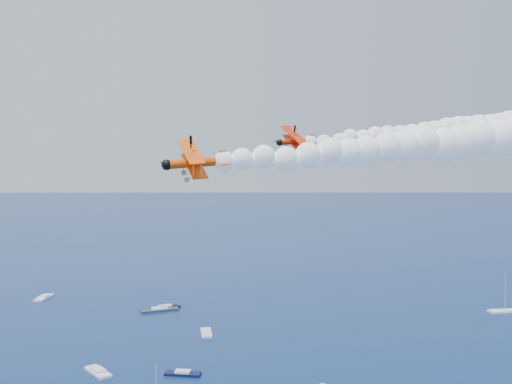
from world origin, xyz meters
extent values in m
cube|color=white|center=(124.35, 132.04, 0.35)|extent=(12.75, 4.62, 0.70)
cube|color=white|center=(-44.53, 194.79, 0.35)|extent=(7.29, 12.38, 0.70)
cube|color=silver|center=(12.14, 130.08, 0.35)|extent=(4.40, 10.74, 0.70)
cube|color=#2F363F|center=(-0.27, 163.81, 0.35)|extent=(14.59, 6.70, 0.70)
cube|color=black|center=(2.10, 166.80, 0.35)|extent=(11.82, 6.63, 0.70)
cube|color=black|center=(0.41, 94.53, 0.35)|extent=(9.92, 6.37, 0.70)
cube|color=white|center=(-21.30, 101.14, 0.35)|extent=(7.56, 11.18, 0.70)
camera|label=1|loc=(-17.33, -61.81, 57.09)|focal=42.47mm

